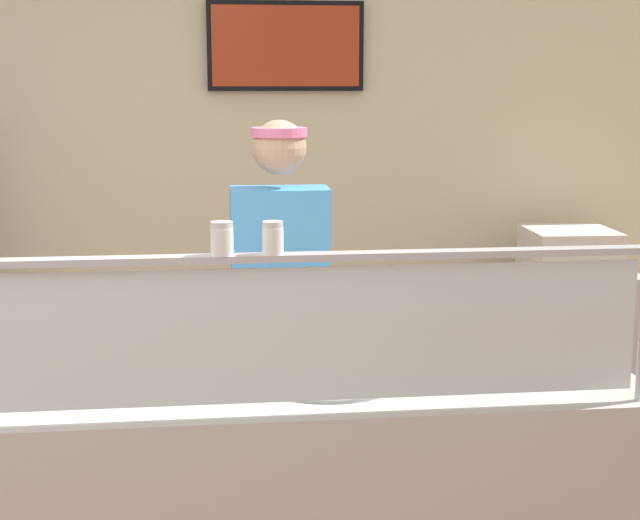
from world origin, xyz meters
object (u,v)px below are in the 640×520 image
at_px(pizza_box_stack, 569,250).
at_px(worker_figure, 282,313).
at_px(pizza_tray, 329,374).
at_px(pizza_server, 340,369).
at_px(parmesan_shaker, 222,241).
at_px(pepper_flake_shaker, 273,240).

bearing_deg(pizza_box_stack, worker_figure, -144.25).
height_order(pizza_tray, pizza_server, pizza_server).
bearing_deg(pizza_server, pizza_tray, 149.14).
relative_size(worker_figure, pizza_box_stack, 3.68).
xyz_separation_m(pizza_tray, parmesan_shaker, (-0.34, -0.32, 0.50)).
distance_m(pepper_flake_shaker, worker_figure, 1.11).
height_order(pizza_server, worker_figure, worker_figure).
height_order(pizza_tray, parmesan_shaker, parmesan_shaker).
bearing_deg(pepper_flake_shaker, pizza_server, 51.68).
bearing_deg(parmesan_shaker, worker_figure, 76.51).
height_order(worker_figure, pizza_box_stack, worker_figure).
bearing_deg(pepper_flake_shaker, worker_figure, 84.40).
bearing_deg(worker_figure, parmesan_shaker, -103.49).
bearing_deg(pizza_server, worker_figure, 99.49).
bearing_deg(pepper_flake_shaker, pizza_tray, 57.85).
xyz_separation_m(worker_figure, pizza_box_stack, (1.64, 1.18, 0.01)).
bearing_deg(pizza_server, pepper_flake_shaker, -129.74).
distance_m(pizza_server, parmesan_shaker, 0.68).
bearing_deg(pizza_box_stack, pizza_tray, -129.49).
bearing_deg(pizza_server, pizza_box_stack, 50.05).
bearing_deg(pizza_box_stack, pizza_server, -128.54).
relative_size(pizza_server, worker_figure, 0.16).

